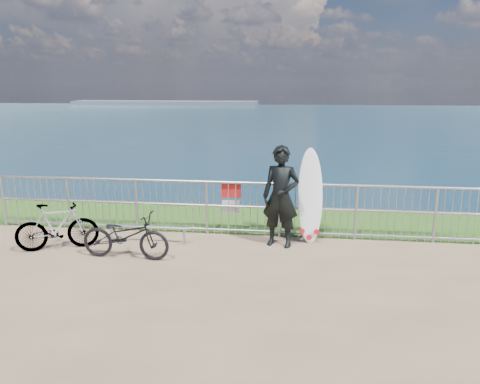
# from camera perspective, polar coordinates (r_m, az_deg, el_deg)

# --- Properties ---
(grass_strip) EXTENTS (120.00, 120.00, 0.00)m
(grass_strip) POSITION_cam_1_polar(r_m,az_deg,el_deg) (10.74, -0.25, -3.31)
(grass_strip) COLOR #295818
(grass_strip) RESTS_ON ground
(seascape) EXTENTS (260.00, 260.00, 5.00)m
(seascape) POSITION_cam_1_polar(r_m,az_deg,el_deg) (161.58, -9.03, 10.45)
(seascape) COLOR brown
(seascape) RESTS_ON ground
(railing) EXTENTS (10.06, 0.10, 1.13)m
(railing) POSITION_cam_1_polar(r_m,az_deg,el_deg) (9.53, -1.01, -1.88)
(railing) COLOR #96999E
(railing) RESTS_ON ground
(surfer) EXTENTS (0.80, 0.62, 1.93)m
(surfer) POSITION_cam_1_polar(r_m,az_deg,el_deg) (8.82, 5.00, -0.57)
(surfer) COLOR black
(surfer) RESTS_ON ground
(surfboard) EXTENTS (0.53, 0.48, 1.84)m
(surfboard) POSITION_cam_1_polar(r_m,az_deg,el_deg) (9.18, 8.55, -0.88)
(surfboard) COLOR white
(surfboard) RESTS_ON ground
(bicycle_near) EXTENTS (1.62, 0.63, 0.84)m
(bicycle_near) POSITION_cam_1_polar(r_m,az_deg,el_deg) (8.54, -13.79, -5.20)
(bicycle_near) COLOR black
(bicycle_near) RESTS_ON ground
(bicycle_far) EXTENTS (1.53, 0.98, 0.89)m
(bicycle_far) POSITION_cam_1_polar(r_m,az_deg,el_deg) (9.36, -21.41, -3.94)
(bicycle_far) COLOR black
(bicycle_far) RESTS_ON ground
(bike_rack) EXTENTS (1.66, 0.05, 0.35)m
(bike_rack) POSITION_cam_1_polar(r_m,az_deg,el_deg) (9.28, -11.23, -4.45)
(bike_rack) COLOR #96999E
(bike_rack) RESTS_ON ground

